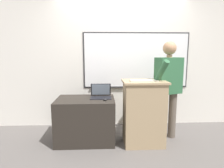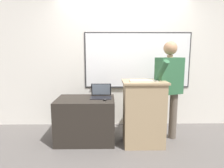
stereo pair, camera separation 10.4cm
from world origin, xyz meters
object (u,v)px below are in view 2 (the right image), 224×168
at_px(wireless_keyboard, 144,81).
at_px(person_presenter, 169,84).
at_px(computer_mouse_by_laptop, 105,99).
at_px(laptop, 101,93).
at_px(lectern_podium, 144,113).
at_px(side_desk, 86,119).

bearing_deg(wireless_keyboard, person_presenter, 27.22).
xyz_separation_m(wireless_keyboard, computer_mouse_by_laptop, (-0.59, 0.09, -0.31)).
height_order(person_presenter, laptop, person_presenter).
height_order(person_presenter, wireless_keyboard, person_presenter).
xyz_separation_m(lectern_podium, side_desk, (-0.94, 0.16, -0.16)).
xyz_separation_m(person_presenter, computer_mouse_by_laptop, (-1.05, -0.14, -0.22)).
distance_m(lectern_podium, side_desk, 0.96).
distance_m(side_desk, computer_mouse_by_laptop, 0.51).
bearing_deg(wireless_keyboard, computer_mouse_by_laptop, 171.00).
height_order(side_desk, computer_mouse_by_laptop, computer_mouse_by_laptop).
bearing_deg(computer_mouse_by_laptop, wireless_keyboard, -9.00).
height_order(side_desk, wireless_keyboard, wireless_keyboard).
bearing_deg(person_presenter, wireless_keyboard, -171.75).
relative_size(lectern_podium, computer_mouse_by_laptop, 10.31).
bearing_deg(wireless_keyboard, lectern_podium, 71.57).
bearing_deg(person_presenter, laptop, 155.99).
relative_size(person_presenter, laptop, 4.75).
relative_size(lectern_podium, side_desk, 1.09).
relative_size(side_desk, person_presenter, 0.58).
bearing_deg(side_desk, lectern_podium, -9.54).
height_order(wireless_keyboard, computer_mouse_by_laptop, wireless_keyboard).
xyz_separation_m(person_presenter, wireless_keyboard, (-0.46, -0.23, 0.09)).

